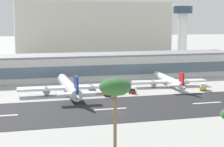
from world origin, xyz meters
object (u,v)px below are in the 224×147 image
airliner_navy_tail_gate_0 (69,87)px  distant_hotel_block (94,30)px  terminal_building (102,66)px  palm_tree_1 (115,88)px  airliner_red_tail_gate_1 (170,81)px  service_fuel_truck_1 (109,90)px  service_baggage_tug_0 (133,91)px  control_tower (182,26)px  service_box_truck_2 (203,86)px

airliner_navy_tail_gate_0 → distant_hotel_block: bearing=-15.5°
terminal_building → distant_hotel_block: distant_hotel_block is taller
palm_tree_1 → distant_hotel_block: bearing=78.6°
airliner_red_tail_gate_1 → service_fuel_truck_1: 35.56m
terminal_building → distant_hotel_block: (21.61, 117.13, 17.26)m
airliner_red_tail_gate_1 → service_baggage_tug_0: bearing=123.2°
control_tower → airliner_red_tail_gate_1: control_tower is taller
distant_hotel_block → service_fuel_truck_1: distant_hotel_block is taller
service_baggage_tug_0 → service_box_truck_2: size_ratio=0.55×
terminal_building → airliner_red_tail_gate_1: bearing=-58.5°
control_tower → airliner_navy_tail_gate_0: bearing=-135.8°
terminal_building → distant_hotel_block: bearing=79.5°
control_tower → service_baggage_tug_0: 126.51m
palm_tree_1 → service_box_truck_2: bearing=48.2°
airliner_navy_tail_gate_0 → service_box_truck_2: bearing=-93.8°
control_tower → service_box_truck_2: 110.63m
airliner_navy_tail_gate_0 → service_baggage_tug_0: 27.51m
airliner_navy_tail_gate_0 → service_baggage_tug_0: (26.98, -4.83, -2.38)m
terminal_building → control_tower: (72.72, 49.44, 21.24)m
terminal_building → service_fuel_truck_1: size_ratio=18.00×
palm_tree_1 → control_tower: bearing=59.7°
terminal_building → palm_tree_1: size_ratio=8.74×
terminal_building → control_tower: size_ratio=3.63×
service_box_truck_2 → service_baggage_tug_0: bearing=115.8°
airliner_red_tail_gate_1 → service_box_truck_2: 16.62m
service_fuel_truck_1 → control_tower: bearing=-11.9°
service_box_truck_2 → palm_tree_1: size_ratio=0.36×
terminal_building → control_tower: bearing=34.2°
airliner_navy_tail_gate_0 → service_fuel_truck_1: (16.43, -4.77, -1.40)m
terminal_building → service_baggage_tug_0: (1.09, -51.34, -5.60)m
terminal_building → palm_tree_1: bearing=-102.3°
terminal_building → airliner_red_tail_gate_1: 46.01m
airliner_navy_tail_gate_0 → service_fuel_truck_1: airliner_navy_tail_gate_0 is taller
control_tower → service_fuel_truck_1: 132.53m
control_tower → service_fuel_truck_1: size_ratio=4.95×
airliner_red_tail_gate_1 → service_baggage_tug_0: (-22.86, -12.24, -1.81)m
service_fuel_truck_1 → service_box_truck_2: size_ratio=1.36×
terminal_building → service_baggage_tug_0: bearing=-88.8°
palm_tree_1 → service_fuel_truck_1: bearing=76.3°
service_baggage_tug_0 → terminal_building: bearing=148.9°
distant_hotel_block → service_box_truck_2: (13.57, -168.44, -22.11)m
service_box_truck_2 → distant_hotel_block: bearing=30.4°
airliner_red_tail_gate_1 → service_baggage_tug_0: airliner_red_tail_gate_1 is taller
airliner_navy_tail_gate_0 → airliner_red_tail_gate_1: bearing=-80.8°
distant_hotel_block → airliner_red_tail_gate_1: (2.34, -156.23, -21.04)m
distant_hotel_block → airliner_red_tail_gate_1: distant_hotel_block is taller
palm_tree_1 → airliner_red_tail_gate_1: bearing=58.2°
terminal_building → service_baggage_tug_0: 51.65m
airliner_red_tail_gate_1 → service_box_truck_2: airliner_red_tail_gate_1 is taller
control_tower → airliner_red_tail_gate_1: size_ratio=1.01×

